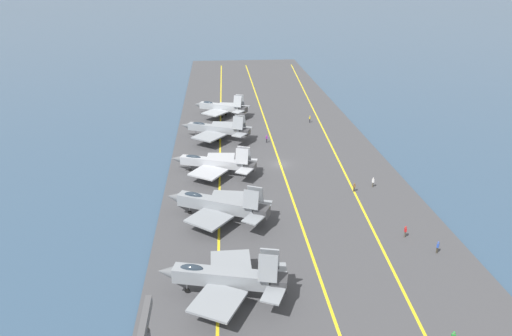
{
  "coord_description": "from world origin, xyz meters",
  "views": [
    {
      "loc": [
        -81.82,
        11.88,
        35.31
      ],
      "look_at": [
        -7.22,
        5.42,
        2.9
      ],
      "focal_mm": 32.0,
      "sensor_mm": 36.0,
      "label": 1
    }
  ],
  "objects": [
    {
      "name": "parked_jet_third",
      "position": [
        -3.6,
        12.76,
        2.65
      ],
      "size": [
        13.01,
        16.57,
        5.81
      ],
      "color": "#A8AAAF",
      "rests_on": "carrier_deck"
    },
    {
      "name": "crew_purple_vest",
      "position": [
        12.53,
        1.35,
        1.38
      ],
      "size": [
        0.34,
        0.43,
        1.79
      ],
      "color": "#232328",
      "rests_on": "carrier_deck"
    },
    {
      "name": "parked_jet_fifth",
      "position": [
        33.26,
        10.97,
        2.85
      ],
      "size": [
        12.87,
        14.96,
        6.13
      ],
      "color": "#9EA3A8",
      "rests_on": "carrier_deck"
    },
    {
      "name": "crew_blue_vest",
      "position": [
        -32.29,
        -16.87,
        1.38
      ],
      "size": [
        0.46,
        0.43,
        1.78
      ],
      "color": "#383328",
      "rests_on": "carrier_deck"
    },
    {
      "name": "parked_jet_second",
      "position": [
        -20.66,
        12.36,
        2.92
      ],
      "size": [
        12.92,
        16.59,
        6.18
      ],
      "color": "gray",
      "rests_on": "carrier_deck"
    },
    {
      "name": "carrier_deck",
      "position": [
        0.0,
        0.0,
        0.2
      ],
      "size": [
        229.01,
        43.15,
        0.4
      ],
      "primitive_type": "cube",
      "color": "#424244",
      "rests_on": "ground"
    },
    {
      "name": "crew_red_vest",
      "position": [
        -28.07,
        -14.07,
        1.37
      ],
      "size": [
        0.4,
        0.3,
        1.77
      ],
      "color": "#4C473D",
      "rests_on": "carrier_deck"
    },
    {
      "name": "crew_brown_vest",
      "position": [
        -13.09,
        -10.99,
        1.3
      ],
      "size": [
        0.28,
        0.4,
        1.64
      ],
      "color": "#383328",
      "rests_on": "carrier_deck"
    },
    {
      "name": "deck_stripe_centerline",
      "position": [
        0.0,
        0.0,
        0.4
      ],
      "size": [
        206.11,
        0.36,
        0.01
      ],
      "primitive_type": "cube",
      "color": "yellow",
      "rests_on": "carrier_deck"
    },
    {
      "name": "crew_yellow_vest",
      "position": [
        26.03,
        -10.98,
        1.38
      ],
      "size": [
        0.46,
        0.4,
        1.78
      ],
      "color": "#232328",
      "rests_on": "carrier_deck"
    },
    {
      "name": "parked_jet_nearest",
      "position": [
        -38.8,
        11.81,
        3.12
      ],
      "size": [
        13.07,
        15.36,
        6.71
      ],
      "color": "gray",
      "rests_on": "carrier_deck"
    },
    {
      "name": "deck_stripe_foul_line",
      "position": [
        0.0,
        -11.87,
        0.4
      ],
      "size": [
        205.71,
        13.5,
        0.01
      ],
      "primitive_type": "cube",
      "rotation": [
        0.0,
        0.0,
        -0.06
      ],
      "color": "yellow",
      "rests_on": "carrier_deck"
    },
    {
      "name": "parked_jet_fourth",
      "position": [
        15.37,
        12.38,
        2.92
      ],
      "size": [
        14.18,
        16.49,
        6.11
      ],
      "color": "gray",
      "rests_on": "carrier_deck"
    },
    {
      "name": "deck_stripe_edge_line",
      "position": [
        0.0,
        11.87,
        0.4
      ],
      "size": [
        206.08,
        4.33,
        0.01
      ],
      "primitive_type": "cube",
      "rotation": [
        0.0,
        0.0,
        -0.02
      ],
      "color": "yellow",
      "rests_on": "carrier_deck"
    },
    {
      "name": "crew_white_vest",
      "position": [
        -11.64,
        -14.77,
        1.4
      ],
      "size": [
        0.37,
        0.44,
        1.81
      ],
      "color": "#4C473D",
      "rests_on": "carrier_deck"
    },
    {
      "name": "ground_plane",
      "position": [
        0.0,
        0.0,
        0.0
      ],
      "size": [
        2000.0,
        2000.0,
        0.0
      ],
      "primitive_type": "plane",
      "color": "#334C66"
    }
  ]
}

